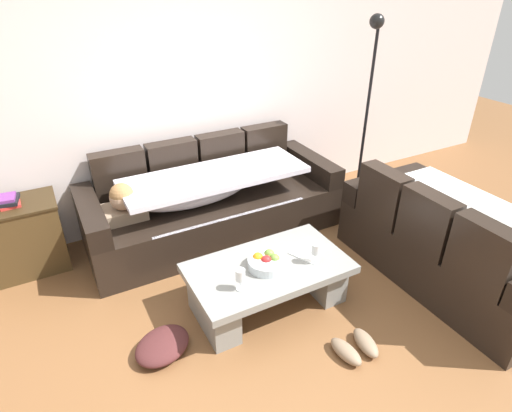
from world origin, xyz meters
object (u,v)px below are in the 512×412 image
wine_glass_near_right (316,250)px  coffee_table (268,280)px  fruit_bowl (267,262)px  side_cabinet (18,238)px  open_magazine (309,250)px  couch_near_window (451,244)px  couch_along_wall (209,204)px  pair_of_shoes (356,347)px  book_stack_on_cabinet (8,201)px  floor_lamp (368,100)px  crumpled_garment (162,345)px  wine_glass_near_left (240,276)px

wine_glass_near_right → coffee_table: bearing=157.4°
fruit_bowl → side_cabinet: side_cabinet is taller
open_magazine → fruit_bowl: bearing=160.0°
couch_near_window → side_cabinet: (-3.15, 1.80, -0.01)m
couch_along_wall → pair_of_shoes: bearing=-81.2°
open_magazine → book_stack_on_cabinet: size_ratio=1.26×
book_stack_on_cabinet → floor_lamp: (3.44, -0.28, 0.44)m
floor_lamp → pair_of_shoes: floor_lamp is taller
open_magazine → book_stack_on_cabinet: 2.45m
pair_of_shoes → crumpled_garment: size_ratio=0.81×
floor_lamp → couch_along_wall: bearing=178.2°
coffee_table → side_cabinet: size_ratio=1.67×
wine_glass_near_left → side_cabinet: side_cabinet is taller
couch_along_wall → side_cabinet: bearing=172.2°
side_cabinet → crumpled_garment: (0.77, -1.46, -0.26)m
crumpled_garment → wine_glass_near_right: bearing=-2.9°
couch_along_wall → book_stack_on_cabinet: size_ratio=10.83×
wine_glass_near_left → book_stack_on_cabinet: (-1.33, 1.53, 0.18)m
wine_glass_near_left → open_magazine: (0.68, 0.15, -0.11)m
couch_near_window → wine_glass_near_left: 1.83m
fruit_bowl → crumpled_garment: size_ratio=0.70×
fruit_bowl → couch_along_wall: bearing=88.8°
fruit_bowl → open_magazine: size_ratio=1.00×
couch_along_wall → wine_glass_near_left: (-0.31, -1.31, 0.17)m
wine_glass_near_right → book_stack_on_cabinet: size_ratio=0.75×
couch_along_wall → coffee_table: (-0.01, -1.16, -0.09)m
open_magazine → floor_lamp: bearing=15.0°
couch_along_wall → couch_near_window: same height
couch_near_window → fruit_bowl: size_ratio=6.38×
open_magazine → pair_of_shoes: (-0.08, -0.71, -0.34)m
crumpled_garment → open_magazine: bearing=3.9°
couch_along_wall → open_magazine: (0.37, -1.15, 0.06)m
wine_glass_near_left → floor_lamp: 2.53m
crumpled_garment → wine_glass_near_left: bearing=-6.7°
couch_near_window → floor_lamp: (0.31, 1.52, 0.78)m
wine_glass_near_right → crumpled_garment: wine_glass_near_right is taller
book_stack_on_cabinet → couch_along_wall: bearing=-7.9°
couch_near_window → book_stack_on_cabinet: bearing=60.1°
coffee_table → floor_lamp: size_ratio=0.62×
couch_near_window → book_stack_on_cabinet: 3.63m
book_stack_on_cabinet → floor_lamp: floor_lamp is taller
fruit_bowl → side_cabinet: (-1.63, 1.39, -0.10)m
couch_near_window → pair_of_shoes: size_ratio=5.48×
side_cabinet → crumpled_garment: 1.68m
couch_along_wall → book_stack_on_cabinet: bearing=172.1°
fruit_bowl → crumpled_garment: fruit_bowl is taller
coffee_table → wine_glass_near_left: (-0.30, -0.14, 0.26)m
coffee_table → fruit_bowl: (-0.02, -0.01, 0.18)m
book_stack_on_cabinet → open_magazine: bearing=-34.5°
fruit_bowl → floor_lamp: floor_lamp is taller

